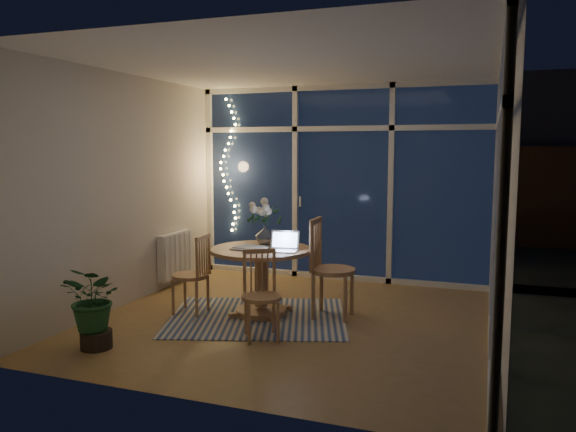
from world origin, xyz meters
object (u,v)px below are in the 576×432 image
object	(u,v)px
flower_vase	(265,235)
chair_front	(261,295)
chair_left	(190,274)
chair_right	(333,268)
dining_table	(261,282)
laptop	(282,241)
potted_plant	(95,307)

from	to	relation	value
flower_vase	chair_front	bearing A→B (deg)	-70.00
chair_left	chair_right	xyz separation A→B (m)	(1.48, 0.38, 0.09)
dining_table	chair_right	size ratio (longest dim) A/B	1.00
dining_table	laptop	distance (m)	0.56
flower_vase	dining_table	bearing A→B (deg)	-79.49
chair_left	laptop	xyz separation A→B (m)	(1.01, 0.11, 0.40)
chair_front	laptop	bearing A→B (deg)	62.23
laptop	dining_table	bearing A→B (deg)	155.47
dining_table	chair_left	bearing A→B (deg)	-164.20
chair_right	laptop	distance (m)	0.62
chair_front	dining_table	bearing A→B (deg)	83.36
chair_left	chair_right	bearing A→B (deg)	101.74
chair_right	potted_plant	size ratio (longest dim) A/B	1.40
chair_left	chair_right	distance (m)	1.53
chair_left	flower_vase	xyz separation A→B (m)	(0.69, 0.44, 0.39)
dining_table	potted_plant	xyz separation A→B (m)	(-1.00, -1.42, 0.02)
chair_right	chair_front	size ratio (longest dim) A/B	1.26
chair_left	laptop	world-z (taller)	laptop
chair_right	laptop	world-z (taller)	chair_right
chair_left	chair_right	world-z (taller)	chair_right
chair_right	flower_vase	size ratio (longest dim) A/B	5.06
dining_table	chair_front	xyz separation A→B (m)	(0.30, -0.70, 0.06)
chair_right	dining_table	bearing A→B (deg)	101.44
chair_left	potted_plant	xyz separation A→B (m)	(-0.26, -1.22, -0.06)
dining_table	flower_vase	distance (m)	0.52
dining_table	laptop	xyz separation A→B (m)	(0.28, -0.09, 0.47)
dining_table	laptop	size ratio (longest dim) A/B	3.56
laptop	flower_vase	distance (m)	0.46
dining_table	chair_right	distance (m)	0.78
dining_table	potted_plant	distance (m)	1.74
chair_right	potted_plant	bearing A→B (deg)	130.62
flower_vase	potted_plant	bearing A→B (deg)	-119.96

